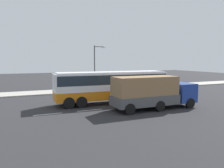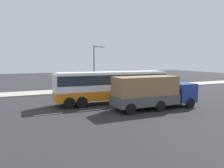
{
  "view_description": "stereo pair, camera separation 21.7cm",
  "coord_description": "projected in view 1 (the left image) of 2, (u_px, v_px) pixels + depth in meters",
  "views": [
    {
      "loc": [
        -8.5,
        -22.07,
        4.58
      ],
      "look_at": [
        1.21,
        -0.16,
        1.98
      ],
      "focal_mm": 35.47,
      "sensor_mm": 36.0,
      "label": 1
    },
    {
      "loc": [
        -8.7,
        -21.98,
        4.58
      ],
      "look_at": [
        1.21,
        -0.16,
        1.98
      ],
      "focal_mm": 35.47,
      "sensor_mm": 36.0,
      "label": 2
    }
  ],
  "objects": [
    {
      "name": "car_red_compact",
      "position": [
        167.0,
        88.0,
        30.48
      ],
      "size": [
        4.43,
        1.94,
        1.47
      ],
      "rotation": [
        0.0,
        0.0,
        -0.03
      ],
      "color": "#B21919",
      "rests_on": "ground_plane"
    },
    {
      "name": "ground_plane",
      "position": [
        101.0,
        102.0,
        23.98
      ],
      "size": [
        120.0,
        120.0,
        0.0
      ],
      "primitive_type": "plane",
      "color": "#28282B"
    },
    {
      "name": "cargo_truck",
      "position": [
        152.0,
        92.0,
        20.69
      ],
      "size": [
        8.34,
        2.7,
        3.09
      ],
      "rotation": [
        0.0,
        0.0,
        -0.01
      ],
      "color": "navy",
      "rests_on": "ground_plane"
    },
    {
      "name": "street_lamp",
      "position": [
        96.0,
        65.0,
        31.93
      ],
      "size": [
        1.74,
        0.24,
        6.51
      ],
      "color": "#47474C",
      "rests_on": "sidewalk_curb"
    },
    {
      "name": "sidewalk_curb",
      "position": [
        78.0,
        91.0,
        32.74
      ],
      "size": [
        80.0,
        4.0,
        0.15
      ],
      "primitive_type": "cube",
      "color": "#A8A399",
      "rests_on": "ground_plane"
    },
    {
      "name": "lane_centreline",
      "position": [
        31.0,
        116.0,
        18.25
      ],
      "size": [
        24.82,
        0.16,
        0.01
      ],
      "color": "white",
      "rests_on": "ground_plane"
    },
    {
      "name": "coach_bus",
      "position": [
        112.0,
        84.0,
        23.61
      ],
      "size": [
        12.24,
        3.06,
        3.35
      ],
      "rotation": [
        0.0,
        0.0,
        -0.03
      ],
      "color": "orange",
      "rests_on": "ground_plane"
    },
    {
      "name": "pedestrian_near_curb",
      "position": [
        71.0,
        85.0,
        30.88
      ],
      "size": [
        0.32,
        0.32,
        1.59
      ],
      "rotation": [
        0.0,
        0.0,
        5.47
      ],
      "color": "black",
      "rests_on": "sidewalk_curb"
    }
  ]
}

